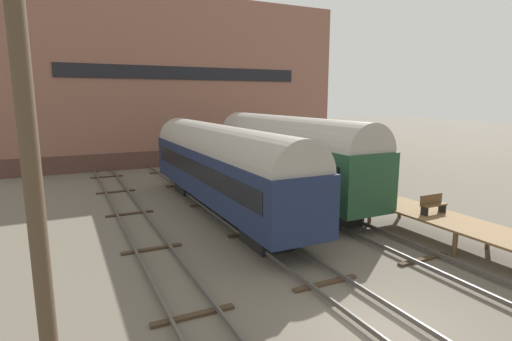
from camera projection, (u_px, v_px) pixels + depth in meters
The scene contains 9 objects.
ground_plane at pixel (387, 327), 11.49m from camera, with size 200.00×200.00×0.00m, color #60594C.
track_middle at pixel (388, 323), 11.47m from camera, with size 2.60×60.00×0.26m.
track_right at pixel (495, 288), 13.57m from camera, with size 2.60×60.00×0.26m.
train_car_navy at pixel (220, 163), 22.62m from camera, with size 3.03×17.83×5.05m.
train_car_green at pixel (288, 153), 25.32m from camera, with size 3.05×15.73×5.42m.
station_platform at pixel (473, 229), 16.92m from camera, with size 2.46×10.52×1.15m.
bench at pixel (433, 203), 18.74m from camera, with size 1.40×0.40×0.91m.
utility_pole at pixel (36, 212), 5.29m from camera, with size 1.80×0.24×9.73m.
warehouse_building at pixel (170, 84), 43.84m from camera, with size 32.78×13.38×16.06m.
Camera 1 is at (-8.03, -7.75, 6.51)m, focal length 28.00 mm.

